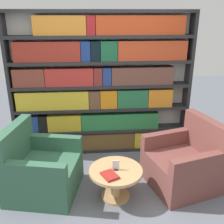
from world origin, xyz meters
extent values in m
plane|color=slate|center=(0.00, 0.00, 0.00)|extent=(14.00, 14.00, 0.00)
cube|color=silver|center=(0.00, 1.56, 1.18)|extent=(2.97, 0.05, 2.37)
cube|color=#262628|center=(-1.46, 1.44, 1.18)|extent=(0.05, 0.30, 2.37)
cube|color=#262628|center=(1.46, 1.44, 1.18)|extent=(0.05, 0.30, 2.37)
cube|color=#262628|center=(0.00, 1.44, 0.03)|extent=(2.87, 0.30, 0.05)
cube|color=#262628|center=(0.00, 1.44, 0.39)|extent=(2.87, 0.30, 0.05)
cube|color=#262628|center=(0.00, 1.44, 0.79)|extent=(2.87, 0.30, 0.05)
cube|color=#262628|center=(0.00, 1.44, 1.18)|extent=(2.87, 0.30, 0.05)
cube|color=#262628|center=(0.00, 1.44, 1.58)|extent=(2.87, 0.30, 0.05)
cube|color=#262628|center=(0.00, 1.44, 1.97)|extent=(2.87, 0.30, 0.05)
cube|color=#262628|center=(0.00, 1.44, 2.34)|extent=(2.87, 0.30, 0.05)
cube|color=brown|center=(-0.37, 1.41, 0.20)|extent=(1.87, 0.20, 0.30)
cube|color=gold|center=(0.70, 1.41, 0.20)|extent=(0.27, 0.20, 0.30)
cube|color=orange|center=(1.08, 1.41, 0.20)|extent=(0.46, 0.20, 0.30)
cube|color=navy|center=(-1.25, 1.41, 0.56)|extent=(0.36, 0.20, 0.28)
cube|color=black|center=(-1.00, 1.41, 0.56)|extent=(0.13, 0.20, 0.28)
cube|color=gold|center=(-0.64, 1.41, 0.56)|extent=(0.56, 0.20, 0.28)
cube|color=#2B7A40|center=(0.31, 1.41, 0.56)|extent=(1.33, 0.20, 0.28)
cube|color=gold|center=(-0.81, 1.41, 0.97)|extent=(1.18, 0.20, 0.31)
cube|color=brown|center=(-0.12, 1.41, 0.97)|extent=(0.18, 0.20, 0.31)
cube|color=orange|center=(0.11, 1.41, 0.97)|extent=(0.28, 0.20, 0.31)
cube|color=#256B42|center=(0.52, 1.41, 0.97)|extent=(0.51, 0.20, 0.31)
cube|color=orange|center=(0.99, 1.41, 0.97)|extent=(0.41, 0.20, 0.31)
cube|color=brown|center=(-1.15, 1.41, 1.35)|extent=(0.49, 0.20, 0.29)
cube|color=#B2302A|center=(-0.51, 1.41, 1.35)|extent=(0.76, 0.20, 0.29)
cube|color=maroon|center=(-0.06, 1.41, 1.35)|extent=(0.14, 0.20, 0.29)
cube|color=navy|center=(0.09, 1.41, 1.35)|extent=(0.14, 0.20, 0.29)
cube|color=brown|center=(0.67, 1.41, 1.35)|extent=(1.01, 0.20, 0.29)
cube|color=maroon|center=(-0.83, 1.41, 1.76)|extent=(1.02, 0.20, 0.31)
cube|color=navy|center=(-0.24, 1.41, 1.76)|extent=(0.14, 0.20, 0.31)
cube|color=black|center=(-0.09, 1.41, 1.76)|extent=(0.14, 0.20, 0.31)
cube|color=#1A5A36|center=(0.12, 1.41, 1.76)|extent=(0.26, 0.20, 0.31)
cube|color=#B64020|center=(0.81, 1.41, 1.76)|extent=(1.10, 0.20, 0.31)
cube|color=orange|center=(-0.61, 1.41, 2.14)|extent=(0.79, 0.20, 0.28)
cube|color=maroon|center=(-0.15, 1.41, 2.14)|extent=(0.13, 0.20, 0.28)
cube|color=#B93D1B|center=(0.61, 1.41, 2.14)|extent=(1.38, 0.20, 0.28)
cube|color=#336047|center=(-0.84, 0.31, 0.22)|extent=(1.03, 1.03, 0.45)
cube|color=#336047|center=(-1.20, 0.38, 0.70)|extent=(0.31, 0.88, 0.51)
cube|color=#336047|center=(-0.85, -0.07, 0.56)|extent=(0.74, 0.27, 0.22)
cube|color=#336047|center=(-0.70, 0.66, 0.56)|extent=(0.74, 0.27, 0.22)
cube|color=brown|center=(1.07, 0.31, 0.22)|extent=(1.08, 1.07, 0.45)
cube|color=brown|center=(1.42, 0.41, 0.70)|extent=(0.37, 0.87, 0.51)
cube|color=brown|center=(0.90, 0.65, 0.56)|extent=(0.74, 0.32, 0.22)
cube|color=brown|center=(1.10, -0.07, 0.56)|extent=(0.74, 0.32, 0.22)
cylinder|color=tan|center=(0.11, 0.10, 0.19)|extent=(0.13, 0.13, 0.38)
cylinder|color=tan|center=(0.11, 0.10, 0.01)|extent=(0.38, 0.38, 0.03)
cylinder|color=tan|center=(0.11, 0.10, 0.40)|extent=(0.70, 0.70, 0.04)
cube|color=black|center=(0.11, 0.10, 0.43)|extent=(0.05, 0.06, 0.01)
cube|color=white|center=(0.11, 0.10, 0.49)|extent=(0.09, 0.01, 0.14)
cube|color=maroon|center=(0.02, -0.04, 0.44)|extent=(0.24, 0.26, 0.03)
camera|label=1|loc=(-0.17, -2.78, 2.32)|focal=42.00mm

